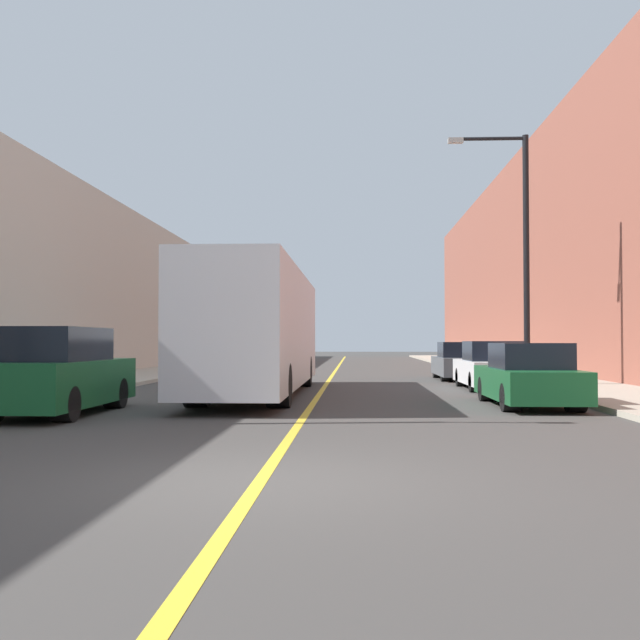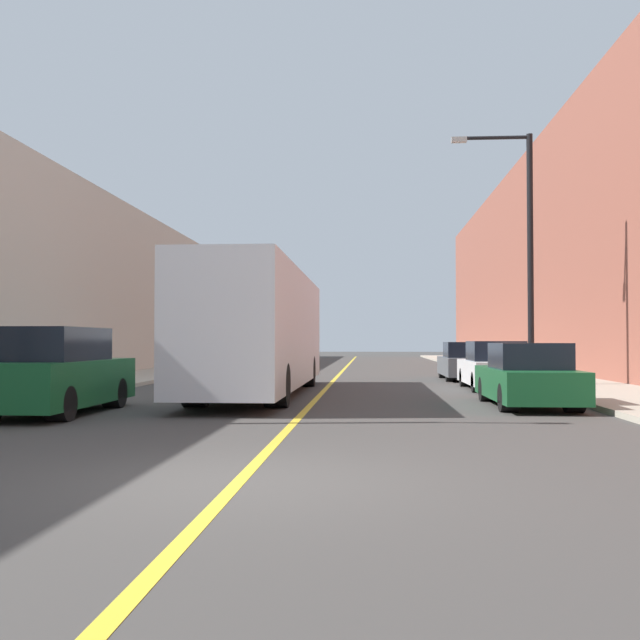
% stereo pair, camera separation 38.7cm
% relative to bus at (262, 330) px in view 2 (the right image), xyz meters
% --- Properties ---
extents(ground_plane, '(200.00, 200.00, 0.00)m').
position_rel_bus_xyz_m(ground_plane, '(1.66, -12.96, -1.85)').
color(ground_plane, '#3F3D3A').
extents(sidewalk_left, '(3.49, 72.00, 0.13)m').
position_rel_bus_xyz_m(sidewalk_left, '(-6.43, 17.04, -1.78)').
color(sidewalk_left, '#A89E8C').
rests_on(sidewalk_left, ground).
extents(sidewalk_right, '(3.49, 72.00, 0.13)m').
position_rel_bus_xyz_m(sidewalk_right, '(9.74, 17.04, -1.78)').
color(sidewalk_right, '#A89E8C').
rests_on(sidewalk_right, ground).
extents(building_row_left, '(4.00, 72.00, 7.94)m').
position_rel_bus_xyz_m(building_row_left, '(-10.17, 17.04, 2.13)').
color(building_row_left, '#B7B2A3').
rests_on(building_row_left, ground).
extents(building_row_right, '(4.00, 72.00, 11.79)m').
position_rel_bus_xyz_m(building_row_right, '(13.48, 17.04, 4.05)').
color(building_row_right, brown).
rests_on(building_row_right, ground).
extents(road_center_line, '(0.16, 72.00, 0.01)m').
position_rel_bus_xyz_m(road_center_line, '(1.66, 17.04, -1.84)').
color(road_center_line, gold).
rests_on(road_center_line, ground).
extents(bus, '(2.41, 12.91, 3.45)m').
position_rel_bus_xyz_m(bus, '(0.00, 0.00, 0.00)').
color(bus, silver).
rests_on(bus, ground).
extents(parked_suv_left, '(1.85, 4.78, 1.81)m').
position_rel_bus_xyz_m(parked_suv_left, '(-3.50, -5.81, -1.01)').
color(parked_suv_left, '#145128').
rests_on(parked_suv_left, ground).
extents(car_right_near, '(1.76, 4.68, 1.48)m').
position_rel_bus_xyz_m(car_right_near, '(6.73, -3.34, -1.18)').
color(car_right_near, '#145128').
rests_on(car_right_near, ground).
extents(car_right_mid, '(1.77, 4.72, 1.52)m').
position_rel_bus_xyz_m(car_right_mid, '(6.98, 2.84, -1.16)').
color(car_right_mid, silver).
rests_on(car_right_mid, ground).
extents(car_right_far, '(1.76, 4.60, 1.49)m').
position_rel_bus_xyz_m(car_right_far, '(6.80, 8.73, -1.17)').
color(car_right_far, '#51565B').
rests_on(car_right_far, ground).
extents(street_lamp_right, '(2.64, 0.24, 8.18)m').
position_rel_bus_xyz_m(street_lamp_right, '(8.08, 3.66, 2.92)').
color(street_lamp_right, black).
rests_on(street_lamp_right, sidewalk_right).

